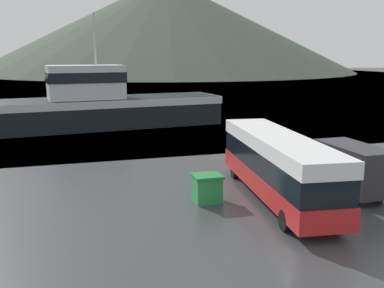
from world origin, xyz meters
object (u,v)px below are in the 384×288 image
object	(u,v)px
tour_bus	(277,163)
delivery_van	(345,166)
fishing_boat	(105,104)
storage_bin	(207,188)

from	to	relation	value
tour_bus	delivery_van	xyz separation A→B (m)	(4.08, 0.07, -0.47)
fishing_boat	storage_bin	world-z (taller)	fishing_boat
tour_bus	delivery_van	distance (m)	4.10
fishing_boat	storage_bin	bearing A→B (deg)	0.36
tour_bus	fishing_boat	world-z (taller)	fishing_boat
delivery_van	storage_bin	distance (m)	7.67
tour_bus	fishing_boat	bearing A→B (deg)	110.70
delivery_van	tour_bus	bearing A→B (deg)	-179.93
delivery_van	fishing_boat	bearing A→B (deg)	111.90
fishing_boat	storage_bin	distance (m)	24.94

